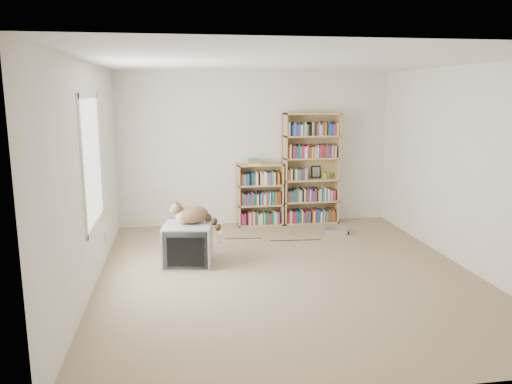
{
  "coord_description": "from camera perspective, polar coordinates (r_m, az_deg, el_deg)",
  "views": [
    {
      "loc": [
        -1.27,
        -5.61,
        2.16
      ],
      "look_at": [
        -0.23,
        1.0,
        0.83
      ],
      "focal_mm": 35.0,
      "sensor_mm": 36.0,
      "label": 1
    }
  ],
  "objects": [
    {
      "name": "window",
      "position": [
        5.94,
        -18.25,
        3.36
      ],
      "size": [
        0.02,
        1.22,
        1.52
      ],
      "primitive_type": "cube",
      "color": "white",
      "rests_on": "wall_left"
    },
    {
      "name": "dvd_player",
      "position": [
        7.92,
        9.05,
        -4.41
      ],
      "size": [
        0.39,
        0.32,
        0.08
      ],
      "primitive_type": "cube",
      "rotation": [
        0.0,
        0.0,
        -0.22
      ],
      "color": "#BABBBF",
      "rests_on": "floor"
    },
    {
      "name": "wall_right",
      "position": [
        6.69,
        22.97,
        2.55
      ],
      "size": [
        0.02,
        5.0,
        2.5
      ],
      "primitive_type": "cube",
      "color": "white",
      "rests_on": "floor"
    },
    {
      "name": "wall_back",
      "position": [
        8.26,
        -0.02,
        4.94
      ],
      "size": [
        4.5,
        0.02,
        2.5
      ],
      "primitive_type": "cube",
      "color": "white",
      "rests_on": "floor"
    },
    {
      "name": "cat",
      "position": [
        6.39,
        -6.84,
        -2.89
      ],
      "size": [
        0.66,
        0.45,
        0.5
      ],
      "rotation": [
        0.0,
        0.0,
        0.19
      ],
      "color": "#372916",
      "rests_on": "crt_tv"
    },
    {
      "name": "crt_tv",
      "position": [
        6.45,
        -7.8,
        -5.96
      ],
      "size": [
        0.67,
        0.62,
        0.52
      ],
      "rotation": [
        0.0,
        0.0,
        -0.14
      ],
      "color": "#9F9FA1",
      "rests_on": "floor"
    },
    {
      "name": "wall_left",
      "position": [
        5.77,
        -18.59,
        1.61
      ],
      "size": [
        0.02,
        5.0,
        2.5
      ],
      "primitive_type": "cube",
      "color": "white",
      "rests_on": "floor"
    },
    {
      "name": "framed_print",
      "position": [
        8.47,
        6.86,
        2.32
      ],
      "size": [
        0.15,
        0.05,
        0.2
      ],
      "primitive_type": "cube",
      "rotation": [
        -0.17,
        0.0,
        0.0
      ],
      "color": "black",
      "rests_on": "bookcase_tall"
    },
    {
      "name": "ceiling",
      "position": [
        5.77,
        3.95,
        14.63
      ],
      "size": [
        4.5,
        5.0,
        0.02
      ],
      "primitive_type": "cube",
      "color": "white",
      "rests_on": "wall_back"
    },
    {
      "name": "green_mug",
      "position": [
        8.42,
        7.85,
        1.89
      ],
      "size": [
        0.09,
        0.09,
        0.1
      ],
      "primitive_type": "cylinder",
      "color": "olive",
      "rests_on": "bookcase_tall"
    },
    {
      "name": "wall_outlet",
      "position": [
        6.83,
        -16.78,
        -4.84
      ],
      "size": [
        0.01,
        0.08,
        0.13
      ],
      "primitive_type": "cube",
      "color": "silver",
      "rests_on": "wall_left"
    },
    {
      "name": "floor",
      "position": [
        6.15,
        3.63,
        -9.33
      ],
      "size": [
        4.5,
        5.0,
        0.01
      ],
      "primitive_type": "cube",
      "color": "#9D896A",
      "rests_on": "ground"
    },
    {
      "name": "bookcase_tall",
      "position": [
        8.36,
        6.27,
        2.35
      ],
      "size": [
        0.92,
        0.3,
        1.84
      ],
      "color": "tan",
      "rests_on": "floor"
    },
    {
      "name": "book_stack",
      "position": [
        8.1,
        -0.14,
        3.48
      ],
      "size": [
        0.2,
        0.26,
        0.09
      ],
      "primitive_type": "cube",
      "color": "#BB1835",
      "rests_on": "bookcase_short"
    },
    {
      "name": "wall_front",
      "position": [
        3.48,
        12.83,
        -4.14
      ],
      "size": [
        4.5,
        0.02,
        2.5
      ],
      "primitive_type": "cube",
      "color": "white",
      "rests_on": "floor"
    },
    {
      "name": "bookcase_short",
      "position": [
        8.25,
        0.45,
        -0.52
      ],
      "size": [
        0.74,
        0.3,
        1.02
      ],
      "color": "tan",
      "rests_on": "floor"
    },
    {
      "name": "floor_cables",
      "position": [
        7.37,
        2.16,
        -5.75
      ],
      "size": [
        1.2,
        0.7,
        0.01
      ],
      "primitive_type": null,
      "color": "black",
      "rests_on": "floor"
    }
  ]
}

